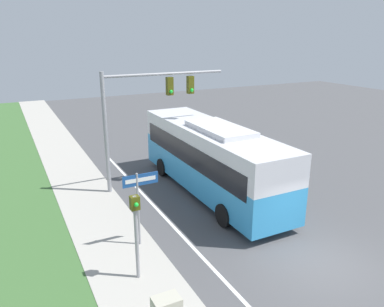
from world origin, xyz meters
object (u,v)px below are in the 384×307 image
Objects in this scene: signal_gantry at (144,105)px; pedestrian_signal at (136,224)px; bus at (211,156)px; street_sign at (139,196)px.

signal_gantry reaches higher than pedestrian_signal.
pedestrian_signal is at bearing -137.59° from bus.
street_sign is (-2.25, -5.40, -2.27)m from signal_gantry.
pedestrian_signal is at bearing -112.47° from street_sign.
street_sign is at bearing -146.24° from bus.
signal_gantry is 8.25m from pedestrian_signal.
signal_gantry is 2.16× the size of pedestrian_signal.
bus is at bearing 42.41° from pedestrian_signal.
pedestrian_signal is 1.01× the size of street_sign.
street_sign is at bearing -112.62° from signal_gantry.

